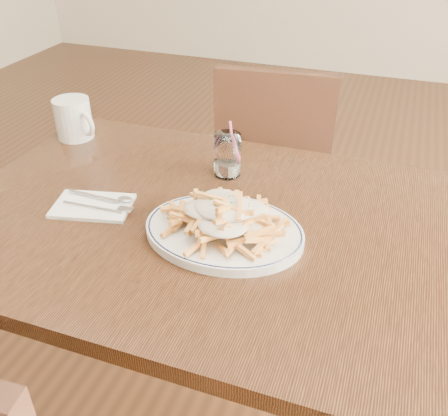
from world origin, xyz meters
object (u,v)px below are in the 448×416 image
at_px(water_glass, 227,157).
at_px(coffee_mug, 74,119).
at_px(table, 214,246).
at_px(fries_plate, 224,231).
at_px(loaded_fries, 224,212).
at_px(chair_far, 275,163).

height_order(water_glass, coffee_mug, water_glass).
distance_m(table, fries_plate, 0.11).
height_order(table, loaded_fries, loaded_fries).
height_order(chair_far, water_glass, water_glass).
bearing_deg(table, chair_far, 93.62).
bearing_deg(water_glass, coffee_mug, 173.10).
bearing_deg(coffee_mug, loaded_fries, -28.81).
bearing_deg(fries_plate, loaded_fries, 135.00).
bearing_deg(chair_far, coffee_mug, -133.14).
xyz_separation_m(fries_plate, loaded_fries, (-0.00, 0.00, 0.05)).
distance_m(chair_far, loaded_fries, 0.88).
bearing_deg(fries_plate, water_glass, 107.90).
xyz_separation_m(loaded_fries, water_glass, (-0.08, 0.25, -0.01)).
bearing_deg(water_glass, loaded_fries, -72.10).
bearing_deg(loaded_fries, coffee_mug, 151.19).
relative_size(water_glass, coffee_mug, 1.04).
bearing_deg(chair_far, fries_plate, -83.57).
bearing_deg(table, coffee_mug, 153.77).
xyz_separation_m(chair_far, loaded_fries, (0.09, -0.82, 0.31)).
bearing_deg(coffee_mug, water_glass, -6.90).
height_order(chair_far, coffee_mug, chair_far).
xyz_separation_m(loaded_fries, coffee_mug, (-0.57, 0.31, -0.00)).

